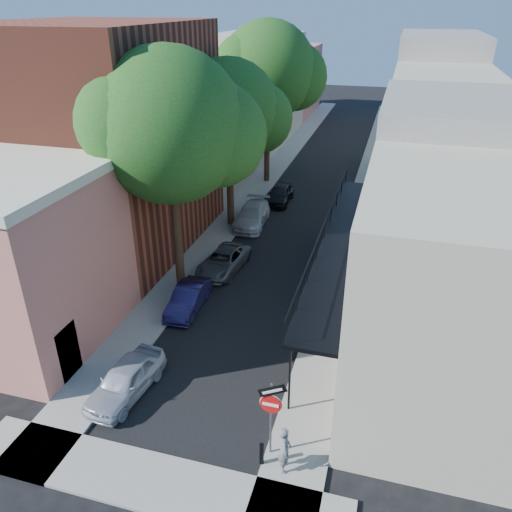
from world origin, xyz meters
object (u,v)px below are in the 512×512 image
Objects in this scene: parked_car_e at (280,194)px; oak_near at (181,129)px; sign_post at (271,407)px; pedestrian at (285,449)px; bollard at (262,454)px; parked_car_a at (126,380)px; parked_car_c at (224,261)px; parked_car_d at (252,215)px; parked_car_b at (188,299)px; oak_mid at (236,113)px; oak_far at (275,72)px.

oak_near is at bearing -98.53° from parked_car_e.
pedestrian is at bearing -40.49° from sign_post.
parked_car_e is (-4.70, 22.33, 0.12)m from bollard.
parked_car_a is at bearing 167.28° from sign_post.
oak_near reaches higher than parked_car_c.
parked_car_a is at bearing -94.54° from parked_car_d.
sign_post is 18.40m from parked_car_d.
parked_car_a is 0.92× the size of parked_car_c.
parked_car_a reaches higher than bollard.
parked_car_d is at bearing 108.00° from sign_post.
parked_car_b is at bearing -94.47° from parked_car_e.
oak_mid is at bearing 110.86° from sign_post.
sign_post is 0.67× the size of parked_car_d.
parked_car_a is at bearing -93.48° from parked_car_e.
oak_far is (0.01, 17.01, 0.38)m from oak_near.
parked_car_c is at bearing -92.00° from parked_car_d.
oak_far reaches higher than pedestrian.
bollard is 9.45m from parked_car_b.
bollard is at bearing -56.88° from oak_near.
sign_post reaches higher than pedestrian.
oak_far is 8.97m from parked_car_e.
pedestrian reaches higher than parked_car_b.
sign_post is 9.29m from parked_car_b.
bollard is 0.21× the size of parked_car_e.
parked_car_b is 14.75m from parked_car_e.
oak_near is (-6.37, 9.76, 7.36)m from bollard.
parked_car_e is at bearing 75.30° from parked_car_d.
oak_near is 13.91m from pedestrian.
pedestrian reaches higher than bollard.
parked_car_c is 6.27m from parked_car_d.
pedestrian is at bearing -9.36° from parked_car_a.
oak_far is at bearing 103.35° from bollard.
oak_far is (-6.35, 26.77, 7.74)m from bollard.
oak_far reaches higher than parked_car_d.
parked_car_d reaches higher than bollard.
bollard is 12.79m from parked_car_c.
parked_car_a is 9.89m from parked_car_c.
sign_post is 1.32m from pedestrian.
oak_far is 28.64m from pedestrian.
parked_car_a is at bearing -87.06° from oak_mid.
parked_car_e is (0.90, 14.72, 0.06)m from parked_car_b.
pedestrian is at bearing -75.08° from parked_car_d.
parked_car_a is 0.99× the size of parked_car_e.
parked_car_e is at bearing 93.36° from parked_car_c.
bollard is 22.82m from parked_car_e.
bollard is 0.22× the size of parked_car_a.
bollard is 13.78m from oak_near.
bollard is 0.23× the size of parked_car_b.
parked_car_b is 9.89m from pedestrian.
parked_car_a is at bearing -85.50° from parked_car_c.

